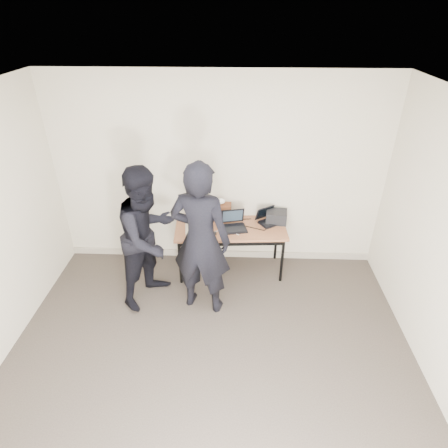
# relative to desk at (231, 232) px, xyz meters

# --- Properties ---
(room) EXTENTS (4.60, 4.60, 2.80)m
(room) POSITION_rel_desk_xyz_m (-0.18, -1.89, 0.69)
(room) COLOR #3D352E
(room) RESTS_ON ground
(desk) EXTENTS (1.54, 0.75, 0.72)m
(desk) POSITION_rel_desk_xyz_m (0.00, 0.00, 0.00)
(desk) COLOR brown
(desk) RESTS_ON ground
(laptop_beige) EXTENTS (0.35, 0.34, 0.25)m
(laptop_beige) POSITION_rel_desk_xyz_m (-0.45, -0.04, 0.11)
(laptop_beige) COLOR beige
(laptop_beige) RESTS_ON desk
(laptop_center) EXTENTS (0.37, 0.36, 0.24)m
(laptop_center) POSITION_rel_desk_xyz_m (0.04, 0.01, 0.11)
(laptop_center) COLOR black
(laptop_center) RESTS_ON desk
(laptop_right) EXTENTS (0.38, 0.38, 0.21)m
(laptop_right) POSITION_rel_desk_xyz_m (0.52, 0.18, 0.11)
(laptop_right) COLOR black
(laptop_right) RESTS_ON desk
(leather_satchel) EXTENTS (0.36, 0.19, 0.25)m
(leather_satchel) POSITION_rel_desk_xyz_m (-0.18, 0.23, 0.19)
(leather_satchel) COLOR brown
(leather_satchel) RESTS_ON desk
(tissue) EXTENTS (0.14, 0.12, 0.08)m
(tissue) POSITION_rel_desk_xyz_m (-0.15, 0.23, 0.34)
(tissue) COLOR white
(tissue) RESTS_ON leather_satchel
(equipment_box) EXTENTS (0.30, 0.27, 0.16)m
(equipment_box) POSITION_rel_desk_xyz_m (0.63, 0.19, 0.14)
(equipment_box) COLOR black
(equipment_box) RESTS_ON desk
(power_brick) EXTENTS (0.08, 0.05, 0.03)m
(power_brick) POSITION_rel_desk_xyz_m (-0.22, -0.17, 0.07)
(power_brick) COLOR black
(power_brick) RESTS_ON desk
(cables) EXTENTS (1.15, 0.45, 0.01)m
(cables) POSITION_rel_desk_xyz_m (0.05, 0.00, 0.06)
(cables) COLOR black
(cables) RESTS_ON desk
(person_typist) EXTENTS (0.80, 0.62, 1.96)m
(person_typist) POSITION_rel_desk_xyz_m (-0.33, -0.72, 0.32)
(person_typist) COLOR black
(person_typist) RESTS_ON ground
(person_observer) EXTENTS (1.04, 1.11, 1.82)m
(person_observer) POSITION_rel_desk_xyz_m (-0.99, -0.55, 0.25)
(person_observer) COLOR black
(person_observer) RESTS_ON ground
(baseboard) EXTENTS (4.50, 0.03, 0.10)m
(baseboard) POSITION_rel_desk_xyz_m (-0.18, 0.34, -0.61)
(baseboard) COLOR #A69B89
(baseboard) RESTS_ON ground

